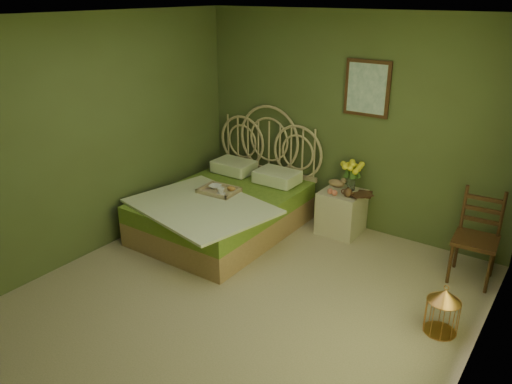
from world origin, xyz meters
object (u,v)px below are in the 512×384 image
Objects in this scene: birdcage at (442,311)px; nightstand at (343,206)px; chair at (479,231)px; bed at (226,207)px.

nightstand is at bearing 140.72° from birdcage.
birdcage is at bearing -94.06° from chair.
chair is (2.79, 0.60, 0.22)m from bed.
chair reaches higher than birdcage.
bed reaches higher than birdcage.
bed is 2.87m from chair.
nightstand reaches higher than chair.
bed is 2.32× the size of nightstand.
birdcage is (0.00, -1.12, -0.32)m from chair.
bed is 2.35× the size of chair.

